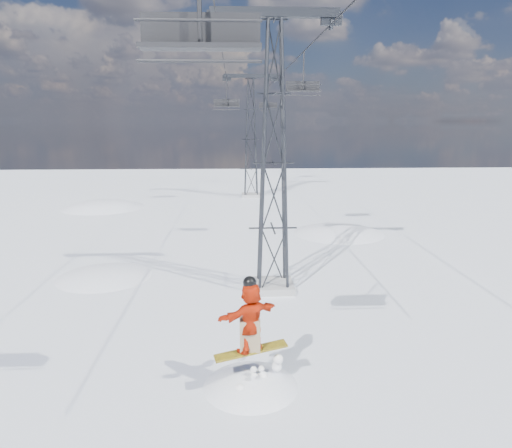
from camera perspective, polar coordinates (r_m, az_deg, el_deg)
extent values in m
plane|color=white|center=(12.98, 1.44, -20.85)|extent=(120.00, 120.00, 0.00)
sphere|color=white|center=(26.26, -17.16, -22.28)|extent=(16.00, 16.00, 16.00)
sphere|color=white|center=(33.95, 9.62, -16.89)|extent=(20.00, 20.00, 20.00)
sphere|color=white|center=(44.02, -17.58, -11.45)|extent=(22.00, 22.00, 22.00)
cube|color=#999999|center=(20.12, 2.06, -7.73)|extent=(1.80, 1.80, 0.30)
cube|color=#282A2E|center=(19.29, 2.35, 24.91)|extent=(5.00, 0.35, 0.35)
cube|color=#282A2E|center=(19.19, -4.85, 24.33)|extent=(0.80, 0.25, 0.50)
cube|color=#282A2E|center=(19.56, 9.39, 23.99)|extent=(0.80, 0.25, 0.50)
cube|color=#999999|center=(44.37, -0.63, 3.60)|extent=(1.80, 1.80, 0.30)
cube|color=#282A2E|center=(44.00, -0.66, 18.03)|extent=(5.00, 0.35, 0.35)
cube|color=#282A2E|center=(43.96, -3.67, 17.75)|extent=(0.80, 0.25, 0.50)
cube|color=#282A2E|center=(44.12, 2.34, 17.74)|extent=(0.80, 0.25, 0.50)
cylinder|color=black|center=(30.51, -4.06, 19.60)|extent=(0.06, 51.00, 0.06)
cylinder|color=black|center=(30.74, 4.68, 19.54)|extent=(0.06, 51.00, 0.06)
sphere|color=white|center=(14.43, -0.67, -25.49)|extent=(4.40, 4.40, 4.40)
cube|color=gold|center=(12.54, -0.65, -15.57)|extent=(1.99, 0.76, 0.27)
imported|color=red|center=(12.11, -0.66, -11.54)|extent=(1.79, 1.40, 1.89)
cube|color=#8E7A58|center=(12.33, -0.66, -13.71)|extent=(0.66, 0.62, 0.87)
sphere|color=black|center=(11.76, -0.67, -7.42)|extent=(0.35, 0.35, 0.35)
cube|color=black|center=(8.75, -6.97, 21.11)|extent=(2.17, 0.49, 0.09)
cube|color=black|center=(9.04, -6.92, 22.93)|extent=(2.17, 0.07, 0.60)
cylinder|color=black|center=(8.45, -7.06, 19.56)|extent=(2.17, 0.07, 0.07)
cylinder|color=black|center=(8.50, -7.22, 23.96)|extent=(2.17, 0.05, 0.05)
cylinder|color=black|center=(26.16, 5.97, 18.45)|extent=(0.08, 0.08, 2.06)
cube|color=black|center=(26.07, 5.92, 16.20)|extent=(1.88, 0.42, 0.08)
cube|color=black|center=(26.30, 5.86, 16.78)|extent=(1.88, 0.06, 0.52)
cylinder|color=black|center=(25.83, 5.98, 15.71)|extent=(1.88, 0.06, 0.06)
cylinder|color=black|center=(25.82, 6.03, 16.96)|extent=(1.88, 0.05, 0.05)
cylinder|color=black|center=(40.08, -3.72, 16.20)|extent=(0.09, 0.09, 2.45)
cube|color=black|center=(40.02, -3.70, 14.45)|extent=(2.23, 0.50, 0.09)
cube|color=black|center=(40.28, -3.70, 14.91)|extent=(2.23, 0.07, 0.61)
cylinder|color=black|center=(39.74, -3.70, 14.06)|extent=(2.23, 0.07, 0.07)
cylinder|color=black|center=(39.70, -3.71, 15.02)|extent=(2.23, 0.06, 0.06)
cylinder|color=black|center=(51.73, 1.54, 15.56)|extent=(0.08, 0.08, 2.20)
cube|color=black|center=(51.69, 1.53, 14.34)|extent=(2.00, 0.45, 0.08)
cube|color=black|center=(51.92, 1.52, 14.67)|extent=(2.00, 0.06, 0.55)
cylinder|color=black|center=(51.44, 1.55, 14.07)|extent=(2.00, 0.06, 0.06)
cylinder|color=black|center=(51.40, 1.56, 14.74)|extent=(2.00, 0.05, 0.05)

